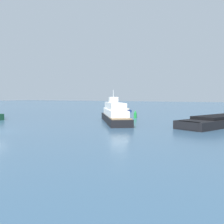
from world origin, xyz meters
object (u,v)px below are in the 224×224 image
channel_buoy_green (135,115)px  small_motorboat (128,110)px  channel_buoy_red (116,111)px  white_riverboat (115,114)px

channel_buoy_green → small_motorboat: bearing=118.7°
small_motorboat → channel_buoy_red: bearing=-81.1°
small_motorboat → channel_buoy_red: 12.71m
small_motorboat → channel_buoy_green: (12.80, -23.42, 0.53)m
channel_buoy_red → channel_buoy_green: size_ratio=1.00×
white_riverboat → channel_buoy_red: size_ratio=9.31×
small_motorboat → white_riverboat: bearing=-69.2°
white_riverboat → channel_buoy_green: 10.93m
white_riverboat → small_motorboat: (-13.07, 34.32, -1.42)m
white_riverboat → small_motorboat: 36.75m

